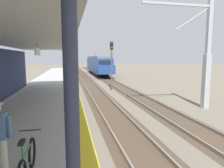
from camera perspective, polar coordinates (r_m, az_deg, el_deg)
station_platform at (r=14.48m, az=-19.18°, el=-5.16°), size 5.00×80.00×0.91m
track_pair_nearest_platform at (r=18.54m, az=-3.96°, el=-3.31°), size 2.34×120.00×0.16m
track_pair_middle at (r=19.31m, az=6.09°, el=-2.91°), size 2.34×120.00×0.16m
approaching_train at (r=42.15m, az=-3.99°, el=5.64°), size 2.93×19.60×4.76m
bicycle_beside_commuter at (r=4.91m, az=-23.04°, el=-20.08°), size 0.48×1.82×1.04m
rail_signal_post at (r=21.52m, az=-0.11°, el=6.62°), size 0.32×0.34×5.20m
catenary_pylon_far_side at (r=15.02m, az=24.69°, el=7.13°), size 5.00×0.40×7.50m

